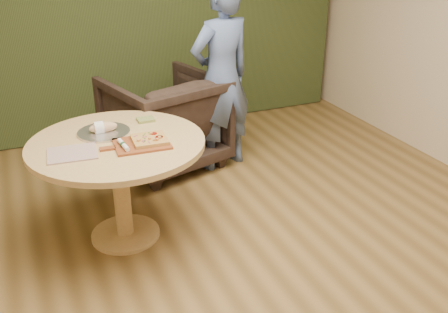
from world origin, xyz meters
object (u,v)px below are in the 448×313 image
at_px(pizza_paddle, 140,144).
at_px(person_standing, 221,77).
at_px(armchair, 164,117).
at_px(bread_roll, 102,128).
at_px(pedestal_table, 118,160).
at_px(flatbread_pizza, 150,139).
at_px(serving_tray, 104,132).
at_px(cutlery_roll, 123,145).

relative_size(pizza_paddle, person_standing, 0.27).
bearing_deg(armchair, bread_roll, 36.20).
bearing_deg(armchair, pedestal_table, 43.29).
xyz_separation_m(pizza_paddle, bread_roll, (-0.19, 0.29, 0.04)).
xyz_separation_m(flatbread_pizza, person_standing, (0.91, 0.94, 0.06)).
bearing_deg(bread_roll, armchair, 51.45).
xyz_separation_m(pizza_paddle, flatbread_pizza, (0.07, 0.01, 0.02)).
height_order(pizza_paddle, armchair, armchair).
xyz_separation_m(serving_tray, bread_roll, (-0.01, -0.00, 0.04)).
height_order(cutlery_roll, armchair, armchair).
relative_size(pizza_paddle, bread_roll, 2.35).
height_order(pedestal_table, flatbread_pizza, flatbread_pizza).
bearing_deg(flatbread_pizza, bread_roll, 131.29).
bearing_deg(person_standing, serving_tray, 15.69).
distance_m(serving_tray, person_standing, 1.33).
relative_size(pizza_paddle, serving_tray, 1.28).
distance_m(flatbread_pizza, serving_tray, 0.38).
height_order(serving_tray, person_standing, person_standing).
height_order(pizza_paddle, person_standing, person_standing).
relative_size(pizza_paddle, armchair, 0.48).
xyz_separation_m(pedestal_table, cutlery_roll, (0.01, -0.15, 0.17)).
distance_m(serving_tray, bread_roll, 0.04).
distance_m(flatbread_pizza, armchair, 1.27).
xyz_separation_m(pizza_paddle, armchair, (0.50, 1.16, -0.29)).
xyz_separation_m(pizza_paddle, person_standing, (0.98, 0.95, 0.08)).
relative_size(pizza_paddle, cutlery_roll, 2.28).
bearing_deg(cutlery_roll, armchair, 57.27).
height_order(pedestal_table, pizza_paddle, pizza_paddle).
bearing_deg(person_standing, bread_roll, 15.50).
height_order(bread_roll, person_standing, person_standing).
bearing_deg(flatbread_pizza, cutlery_roll, -172.40).
bearing_deg(serving_tray, person_standing, 29.48).
bearing_deg(pedestal_table, bread_roll, 109.83).
xyz_separation_m(pedestal_table, bread_roll, (-0.06, 0.16, 0.18)).
bearing_deg(cutlery_roll, pizza_paddle, 3.61).
bearing_deg(bread_roll, flatbread_pizza, -48.71).
bearing_deg(pedestal_table, cutlery_roll, -84.53).
distance_m(cutlery_roll, serving_tray, 0.32).
height_order(armchair, person_standing, person_standing).
xyz_separation_m(pedestal_table, flatbread_pizza, (0.19, -0.12, 0.17)).
bearing_deg(pizza_paddle, bread_roll, 125.82).
xyz_separation_m(cutlery_roll, armchair, (0.62, 1.18, -0.31)).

